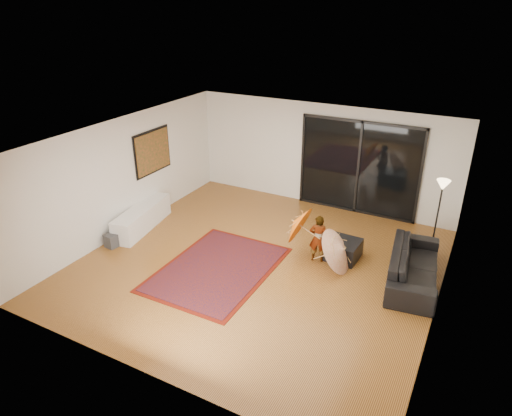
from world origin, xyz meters
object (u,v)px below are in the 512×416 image
Objects in this scene: sofa at (414,266)px; ottoman at (342,249)px; media_console at (142,218)px; child at (318,238)px.

sofa is 3.26× the size of ottoman.
media_console reaches higher than ottoman.
child is (-1.93, -0.16, 0.19)m from sofa.
sofa is 2.17× the size of child.
child reaches higher than sofa.
ottoman is at bearing -154.52° from child.
media_console is 1.86× the size of child.
ottoman is (-1.50, 0.19, -0.13)m from sofa.
child reaches higher than ottoman.
ottoman is at bearing 1.04° from media_console.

